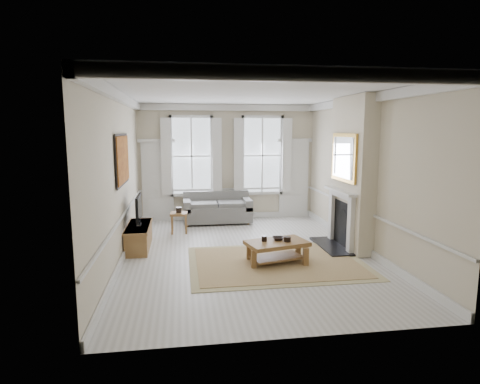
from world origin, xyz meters
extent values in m
plane|color=#B7B5AD|center=(0.00, 0.00, 0.00)|extent=(7.20, 7.20, 0.00)
plane|color=white|center=(0.00, 0.00, 3.40)|extent=(7.20, 7.20, 0.00)
plane|color=beige|center=(0.00, 3.60, 1.70)|extent=(5.20, 0.00, 5.20)
plane|color=beige|center=(-2.60, 0.00, 1.70)|extent=(0.00, 7.20, 7.20)
plane|color=beige|center=(2.60, 0.00, 1.70)|extent=(0.00, 7.20, 7.20)
cube|color=silver|center=(-2.05, 3.56, 1.15)|extent=(0.90, 0.08, 2.30)
cube|color=silver|center=(2.05, 3.56, 1.15)|extent=(0.90, 0.08, 2.30)
cube|color=#BD6E20|center=(-2.56, 0.30, 2.05)|extent=(0.05, 1.66, 1.06)
cube|color=beige|center=(2.43, 0.20, 1.70)|extent=(0.35, 1.70, 3.38)
cube|color=black|center=(2.00, 0.20, 0.03)|extent=(0.55, 1.50, 0.05)
cube|color=silver|center=(2.20, -0.35, 0.57)|extent=(0.10, 0.18, 1.15)
cube|color=silver|center=(2.20, 0.75, 0.57)|extent=(0.10, 0.18, 1.15)
cube|color=silver|center=(2.15, 0.20, 1.30)|extent=(0.20, 1.45, 0.06)
cube|color=black|center=(2.25, 0.20, 0.55)|extent=(0.02, 0.92, 1.00)
cube|color=gold|center=(2.21, 0.20, 2.05)|extent=(0.06, 1.26, 1.06)
cube|color=slate|center=(-0.36, 3.05, 0.28)|extent=(1.93, 0.94, 0.44)
cube|color=slate|center=(-0.36, 3.42, 0.66)|extent=(1.93, 0.20, 0.44)
cube|color=slate|center=(-1.22, 3.05, 0.54)|extent=(0.20, 0.94, 0.30)
cube|color=slate|center=(0.51, 3.05, 0.54)|extent=(0.20, 0.94, 0.30)
cylinder|color=brown|center=(-1.20, 2.70, 0.04)|extent=(0.06, 0.06, 0.08)
cylinder|color=brown|center=(0.49, 3.40, 0.04)|extent=(0.06, 0.06, 0.08)
cube|color=brown|center=(-1.45, 2.06, 0.50)|extent=(0.46, 0.46, 0.06)
cube|color=brown|center=(-1.61, 1.90, 0.24)|extent=(0.05, 0.05, 0.47)
cube|color=brown|center=(-1.28, 1.90, 0.24)|extent=(0.05, 0.05, 0.47)
cube|color=brown|center=(-1.61, 2.23, 0.24)|extent=(0.05, 0.05, 0.47)
cube|color=brown|center=(-1.28, 2.23, 0.24)|extent=(0.05, 0.05, 0.47)
cube|color=#9A7C4F|center=(0.51, -0.68, 0.01)|extent=(3.50, 2.60, 0.02)
cube|color=brown|center=(0.51, -0.68, 0.41)|extent=(1.33, 0.97, 0.08)
cube|color=brown|center=(0.01, -0.93, 0.18)|extent=(0.10, 0.10, 0.37)
cube|color=brown|center=(1.01, -0.93, 0.18)|extent=(0.10, 0.10, 0.37)
cube|color=brown|center=(0.01, -0.43, 0.18)|extent=(0.10, 0.10, 0.37)
cube|color=brown|center=(1.01, -0.43, 0.18)|extent=(0.10, 0.10, 0.37)
cylinder|color=black|center=(0.26, -0.63, 0.50)|extent=(0.11, 0.11, 0.11)
cylinder|color=black|center=(0.71, -0.73, 0.50)|extent=(0.14, 0.14, 0.10)
imported|color=black|center=(0.56, -0.58, 0.48)|extent=(0.27, 0.27, 0.06)
cube|color=brown|center=(-2.34, 0.77, 0.27)|extent=(0.48, 1.49, 0.53)
cube|color=black|center=(-2.32, 0.77, 0.55)|extent=(0.08, 0.30, 0.03)
cube|color=black|center=(-2.32, 0.77, 0.94)|extent=(0.05, 0.90, 0.55)
cube|color=black|center=(-2.29, 0.77, 0.94)|extent=(0.01, 0.83, 0.50)
camera|label=1|loc=(-1.35, -8.26, 2.65)|focal=30.00mm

